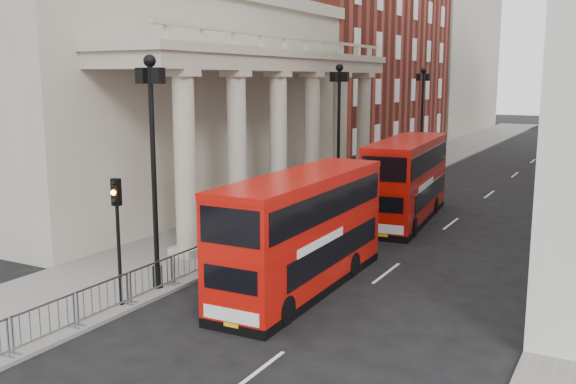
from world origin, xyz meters
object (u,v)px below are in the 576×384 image
Objects in this scene: lamp_post_south at (153,157)px; lamp_post_north at (422,114)px; traffic_light at (117,218)px; pedestrian_c at (339,183)px; lamp_post_mid at (339,127)px; bus_near at (303,230)px; pedestrian_b at (240,202)px; bus_far at (407,178)px; pedestrian_a at (197,218)px.

lamp_post_north is (0.00, 32.00, 0.00)m from lamp_post_south.
traffic_light is (0.10, -2.02, -1.80)m from lamp_post_south.
lamp_post_north is 13.09m from pedestrian_c.
lamp_post_mid is at bearing -90.00° from lamp_post_north.
lamp_post_mid is at bearing 107.72° from bus_near.
lamp_post_mid is 4.52× the size of pedestrian_c.
bus_near is at bearing 101.45° from pedestrian_b.
lamp_post_north is 0.84× the size of bus_near.
pedestrian_a is at bearing -134.59° from bus_far.
pedestrian_c is at bearing 113.30° from lamp_post_mid.
lamp_post_north is 1.93× the size of traffic_light.
traffic_light is at bearing 73.25° from pedestrian_b.
traffic_light is 9.48m from pedestrian_a.
pedestrian_b is (-3.75, 13.21, -2.06)m from traffic_light.
lamp_post_south is at bearing -90.00° from lamp_post_mid.
bus_far is at bearing -3.91° from lamp_post_mid.
pedestrian_b is at bearing -87.71° from pedestrian_c.
pedestrian_c is at bearing 94.36° from traffic_light.
lamp_post_south reaches higher than bus_near.
lamp_post_mid is at bearing -50.40° from pedestrian_c.
bus_near reaches higher than pedestrian_b.
traffic_light is 0.41× the size of bus_far.
pedestrian_c is at bearing 108.69° from bus_near.
traffic_light is 0.43× the size of bus_near.
bus_far reaches higher than pedestrian_b.
lamp_post_south is at bearing -149.76° from bus_near.
lamp_post_mid reaches higher than pedestrian_b.
pedestrian_b is 1.00× the size of pedestrian_c.
lamp_post_mid is 7.17m from pedestrian_b.
lamp_post_mid reaches higher than bus_near.
lamp_post_mid is 1.00× the size of lamp_post_north.
pedestrian_c is (-5.75, 3.88, -1.27)m from bus_far.
lamp_post_south and lamp_post_north have the same top height.
lamp_post_mid is 5.50m from pedestrian_c.
traffic_light is at bearing -133.90° from bus_near.
lamp_post_north is at bearing 90.17° from traffic_light.
pedestrian_a is at bearing 115.06° from lamp_post_south.
traffic_light is 2.25× the size of pedestrian_a.
lamp_post_north is 29.72m from bus_near.
bus_near is 12.97m from bus_far.
bus_near is (4.52, 2.75, -2.69)m from lamp_post_south.
lamp_post_mid reaches higher than bus_far.
lamp_post_mid is 4.35× the size of pedestrian_a.
bus_near is 5.16× the size of pedestrian_a.
bus_far is (4.20, -16.29, -2.60)m from lamp_post_north.
traffic_light is 13.88m from pedestrian_b.
traffic_light is 2.34× the size of pedestrian_c.
traffic_light reaches higher than bus_near.
lamp_post_north is at bearing 98.81° from bus_far.
pedestrian_c is (-1.55, 19.59, -3.87)m from lamp_post_south.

